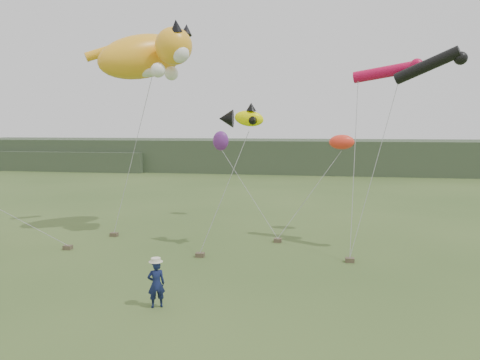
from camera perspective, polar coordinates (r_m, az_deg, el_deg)
name	(u,v)px	position (r m, az deg, el deg)	size (l,w,h in m)	color
ground	(193,287)	(17.39, -5.79, -12.80)	(120.00, 120.00, 0.00)	#385123
headland	(264,156)	(61.06, 2.91, 2.97)	(90.00, 13.00, 4.00)	#2D3D28
festival_attendant	(156,284)	(15.47, -10.17, -12.38)	(0.56, 0.36, 1.52)	#111941
sandbag_anchors	(198,247)	(22.39, -5.14, -8.10)	(13.32, 3.54, 0.19)	brown
cat_kite	(149,55)	(25.77, -11.04, 14.73)	(6.66, 5.43, 3.33)	#FFAD21
fish_kite	(241,118)	(21.70, 0.08, 7.58)	(2.23, 1.48, 1.14)	#F9FA00
tube_kites	(410,68)	(22.81, 20.01, 12.73)	(4.61, 2.64, 1.50)	black
misc_kites	(276,141)	(27.26, 4.44, 4.72)	(8.47, 3.83, 1.23)	#FD3520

